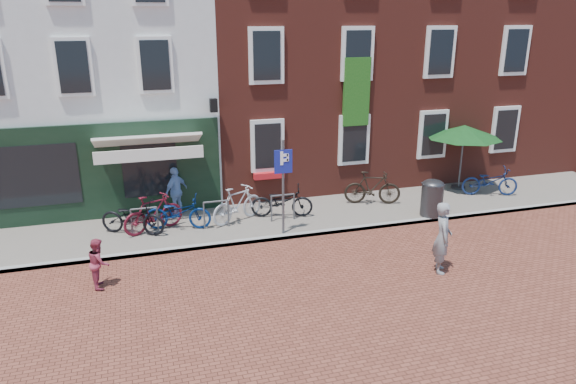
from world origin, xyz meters
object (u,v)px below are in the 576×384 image
object	(u,v)px
parking_sign	(283,175)
boy	(99,263)
bicycle_1	(153,213)
bicycle_4	(282,201)
litter_bin	(432,196)
bicycle_5	(372,188)
bicycle_2	(178,213)
bicycle_0	(133,217)
bicycle_3	(237,204)
cafe_person	(176,191)
woman	(442,237)
parasol	(464,129)
bicycle_6	(490,181)

from	to	relation	value
parking_sign	boy	size ratio (longest dim) A/B	2.28
bicycle_1	bicycle_4	world-z (taller)	bicycle_1
litter_bin	bicycle_5	size ratio (longest dim) A/B	0.67
parking_sign	bicycle_2	size ratio (longest dim) A/B	1.43
bicycle_0	bicycle_3	xyz separation A→B (m)	(3.01, 0.09, 0.05)
cafe_person	bicycle_4	distance (m)	3.25
woman	boy	xyz separation A→B (m)	(-7.91, 1.58, -0.30)
bicycle_5	bicycle_4	bearing A→B (deg)	115.17
bicycle_0	bicycle_5	world-z (taller)	bicycle_5
boy	bicycle_5	distance (m)	8.89
parking_sign	cafe_person	xyz separation A→B (m)	(-2.73, 2.36, -0.96)
woman	bicycle_0	size ratio (longest dim) A/B	0.95
litter_bin	woman	distance (m)	3.63
parasol	boy	bearing A→B (deg)	-162.68
parasol	bicycle_6	size ratio (longest dim) A/B	1.37
litter_bin	boy	bearing A→B (deg)	-170.32
parking_sign	bicycle_1	bearing A→B (deg)	160.95
parasol	bicycle_2	bearing A→B (deg)	-174.45
bicycle_3	bicycle_5	world-z (taller)	same
bicycle_2	bicycle_4	bearing A→B (deg)	-73.53
parasol	bicycle_3	xyz separation A→B (m)	(-8.20, -0.90, -1.60)
bicycle_0	bicycle_1	world-z (taller)	bicycle_1
bicycle_4	bicycle_1	bearing A→B (deg)	106.67
bicycle_6	bicycle_5	bearing A→B (deg)	104.67
cafe_person	bicycle_3	size ratio (longest dim) A/B	0.84
bicycle_3	bicycle_0	bearing A→B (deg)	64.41
parking_sign	cafe_person	distance (m)	3.73
litter_bin	bicycle_5	world-z (taller)	litter_bin
litter_bin	bicycle_3	xyz separation A→B (m)	(-5.81, 1.20, -0.08)
boy	bicycle_3	distance (m)	4.74
litter_bin	bicycle_0	bearing A→B (deg)	172.82
parking_sign	cafe_person	world-z (taller)	parking_sign
cafe_person	bicycle_1	world-z (taller)	cafe_person
cafe_person	bicycle_4	world-z (taller)	cafe_person
bicycle_1	bicycle_5	bearing A→B (deg)	-111.08
bicycle_3	bicycle_4	bearing A→B (deg)	-116.94
litter_bin	boy	xyz separation A→B (m)	(-9.59, -1.64, -0.14)
parking_sign	woman	size ratio (longest dim) A/B	1.51
bicycle_3	bicycle_6	bearing A→B (deg)	-117.70
woman	bicycle_1	size ratio (longest dim) A/B	0.98
cafe_person	parking_sign	bearing A→B (deg)	97.21
bicycle_5	boy	bearing A→B (deg)	130.61
cafe_person	bicycle_2	size ratio (longest dim) A/B	0.81
bicycle_1	bicycle_4	xyz separation A→B (m)	(3.81, 0.07, -0.05)
parasol	bicycle_4	bearing A→B (deg)	-172.59
boy	cafe_person	size ratio (longest dim) A/B	0.77
bicycle_6	bicycle_0	bearing A→B (deg)	109.62
cafe_person	bicycle_3	distance (m)	2.02
bicycle_1	parasol	bearing A→B (deg)	-108.89
cafe_person	bicycle_1	bearing A→B (deg)	14.97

